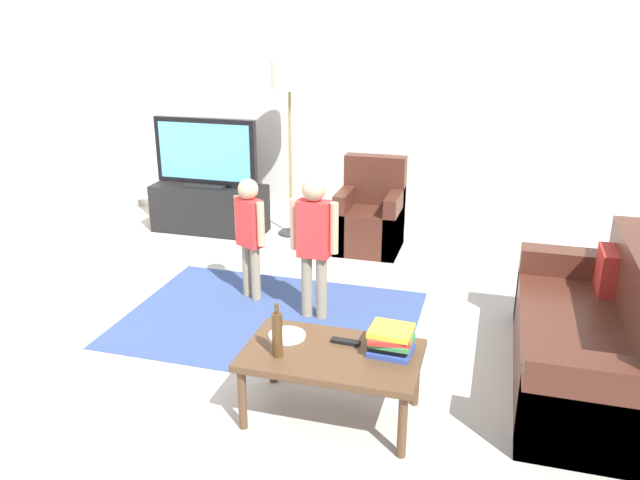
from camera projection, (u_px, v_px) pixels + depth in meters
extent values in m
plane|color=#B2ADA3|center=(296.00, 358.00, 4.36)|extent=(7.80, 7.80, 0.00)
cube|color=silver|center=(384.00, 101.00, 6.61)|extent=(6.00, 0.12, 2.70)
cube|color=#33477A|center=(270.00, 318.00, 4.91)|extent=(2.20, 1.60, 0.01)
cube|color=black|center=(210.00, 208.00, 6.79)|extent=(1.20, 0.44, 0.50)
cube|color=black|center=(209.00, 223.00, 6.80)|extent=(1.10, 0.32, 0.03)
cube|color=black|center=(208.00, 185.00, 6.68)|extent=(0.44, 0.28, 0.03)
cube|color=black|center=(206.00, 151.00, 6.56)|extent=(1.10, 0.07, 0.68)
cube|color=#59B2D8|center=(204.00, 152.00, 6.53)|extent=(1.00, 0.01, 0.58)
cube|color=#472319|center=(583.00, 353.00, 4.01)|extent=(0.80, 1.80, 0.42)
cube|color=#472319|center=(601.00, 414.00, 3.25)|extent=(0.80, 0.20, 0.60)
cube|color=#472319|center=(574.00, 290.00, 4.70)|extent=(0.80, 0.20, 0.60)
cube|color=#B22823|center=(606.00, 272.00, 4.35)|extent=(0.10, 0.32, 0.32)
cube|color=#472319|center=(369.00, 229.00, 6.26)|extent=(0.60, 0.60, 0.42)
cube|color=#472319|center=(374.00, 200.00, 6.38)|extent=(0.60, 0.16, 0.90)
cube|color=#472319|center=(346.00, 219.00, 6.29)|extent=(0.12, 0.60, 0.60)
cube|color=#472319|center=(394.00, 223.00, 6.17)|extent=(0.12, 0.60, 0.60)
cylinder|color=#262626|center=(292.00, 233.00, 6.79)|extent=(0.28, 0.28, 0.02)
cylinder|color=#99844C|center=(291.00, 163.00, 6.53)|extent=(0.03, 0.03, 1.50)
cylinder|color=silver|center=(289.00, 75.00, 6.23)|extent=(0.36, 0.36, 0.28)
cylinder|color=gray|center=(247.00, 270.00, 5.24)|extent=(0.08, 0.08, 0.45)
cylinder|color=gray|center=(256.00, 274.00, 5.17)|extent=(0.08, 0.08, 0.45)
cube|color=red|center=(249.00, 223.00, 5.06)|extent=(0.25, 0.21, 0.39)
sphere|color=tan|center=(248.00, 189.00, 4.97)|extent=(0.16, 0.16, 0.16)
cylinder|color=tan|center=(238.00, 217.00, 5.15)|extent=(0.06, 0.06, 0.35)
cylinder|color=tan|center=(261.00, 224.00, 4.97)|extent=(0.06, 0.06, 0.35)
cylinder|color=gray|center=(307.00, 286.00, 4.88)|extent=(0.08, 0.08, 0.50)
cylinder|color=gray|center=(322.00, 288.00, 4.85)|extent=(0.08, 0.08, 0.50)
cube|color=red|center=(314.00, 229.00, 4.71)|extent=(0.24, 0.14, 0.43)
sphere|color=tan|center=(314.00, 189.00, 4.60)|extent=(0.18, 0.18, 0.18)
cylinder|color=tan|center=(294.00, 224.00, 4.74)|extent=(0.07, 0.07, 0.39)
cylinder|color=tan|center=(334.00, 228.00, 4.66)|extent=(0.07, 0.07, 0.39)
cube|color=#513823|center=(332.00, 355.00, 3.61)|extent=(1.00, 0.60, 0.04)
cylinder|color=#513823|center=(242.00, 399.00, 3.57)|extent=(0.05, 0.05, 0.38)
cylinder|color=#513823|center=(402.00, 426.00, 3.34)|extent=(0.05, 0.05, 0.38)
cylinder|color=#513823|center=(273.00, 355.00, 4.02)|extent=(0.05, 0.05, 0.38)
cylinder|color=#513823|center=(416.00, 376.00, 3.79)|extent=(0.05, 0.05, 0.38)
cube|color=#334CA5|center=(391.00, 350.00, 3.59)|extent=(0.25, 0.23, 0.03)
cube|color=black|center=(390.00, 344.00, 3.60)|extent=(0.23, 0.19, 0.04)
cube|color=#388C4C|center=(392.00, 341.00, 3.57)|extent=(0.23, 0.22, 0.02)
cube|color=red|center=(389.00, 336.00, 3.57)|extent=(0.26, 0.24, 0.03)
cube|color=yellow|center=(391.00, 331.00, 3.57)|extent=(0.25, 0.23, 0.03)
cylinder|color=#4C3319|center=(277.00, 335.00, 3.52)|extent=(0.06, 0.06, 0.26)
cylinder|color=#4C3319|center=(277.00, 309.00, 3.47)|extent=(0.02, 0.02, 0.06)
cube|color=black|center=(346.00, 342.00, 3.69)|extent=(0.17, 0.05, 0.02)
cylinder|color=white|center=(287.00, 336.00, 3.77)|extent=(0.22, 0.22, 0.02)
cube|color=silver|center=(290.00, 334.00, 3.76)|extent=(0.12, 0.10, 0.01)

